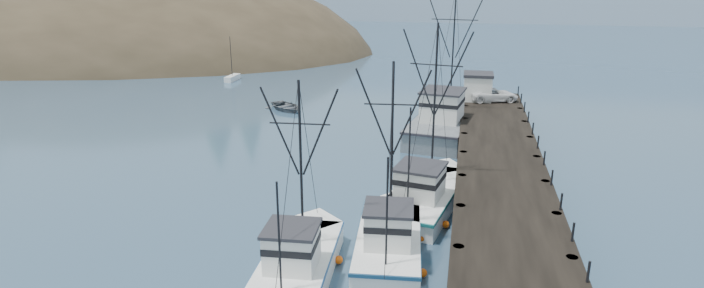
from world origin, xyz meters
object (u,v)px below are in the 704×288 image
pier (499,158)px  pier_shed (478,86)px  motorboat (286,110)px  trawler_near (389,238)px  pickup_truck (493,95)px  trawler_far (426,193)px  trawler_mid (300,259)px  work_vessel (446,120)px

pier → pier_shed: pier_shed is taller
pier_shed → motorboat: size_ratio=0.62×
trawler_near → pier_shed: trawler_near is taller
trawler_near → pickup_truck: size_ratio=2.15×
trawler_near → motorboat: (-15.91, 30.01, -0.82)m
trawler_far → pier_shed: bearing=82.0°
pier → trawler_near: 14.05m
pickup_truck → motorboat: bearing=73.2°
trawler_mid → work_vessel: work_vessel is taller
motorboat → pier: bearing=-82.8°
pier → pickup_truck: pickup_truck is taller
work_vessel → pier_shed: size_ratio=5.20×
work_vessel → pier_shed: work_vessel is taller
pier → work_vessel: (-4.35, 11.82, -0.46)m
pier → trawler_mid: bearing=-123.3°
pier_shed → motorboat: (-20.74, -0.51, -3.42)m
pickup_truck → pier: bearing=162.6°
motorboat → work_vessel: bearing=-62.2°
trawler_near → motorboat: trawler_near is taller
trawler_near → pier_shed: bearing=81.0°
work_vessel → pier_shed: (2.85, 6.18, 2.19)m
trawler_far → work_vessel: bearing=88.4°
trawler_far → motorboat: (-17.40, 23.26, -0.82)m
pier → trawler_near: bearing=-116.8°
work_vessel → pier_shed: 7.15m
trawler_mid → trawler_far: 11.49m
work_vessel → motorboat: size_ratio=3.24×
trawler_far → work_vessel: 17.60m
trawler_mid → work_vessel: size_ratio=0.61×
trawler_near → trawler_mid: (-4.08, -3.30, -0.00)m
pier → pier_shed: 18.14m
pier → motorboat: bearing=141.8°
pier → motorboat: size_ratio=8.58×
trawler_far → pier_shed: 24.15m
trawler_far → pickup_truck: (4.96, 23.35, 1.87)m
pier_shed → pickup_truck: bearing=-14.7°
work_vessel → pickup_truck: bearing=52.2°
pier_shed → trawler_mid: bearing=-104.8°
pickup_truck → work_vessel: bearing=125.1°
trawler_near → trawler_far: trawler_far is taller
pier → trawler_near: size_ratio=4.13×
work_vessel → motorboat: work_vessel is taller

